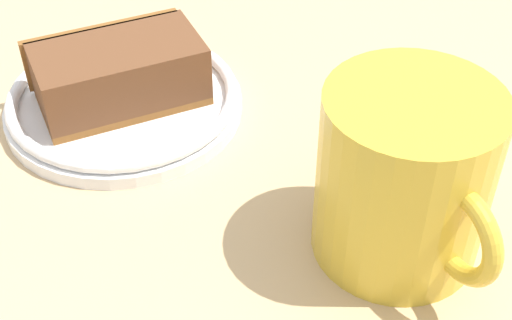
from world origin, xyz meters
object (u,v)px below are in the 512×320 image
Objects in this scene: cake_slice at (116,74)px; tea_mug at (406,177)px; small_plate at (121,103)px; teaspoon at (365,79)px.

cake_slice is 23.13cm from tea_mug.
small_plate is 2.41cm from cake_slice.
teaspoon is at bearing 43.73° from cake_slice.
cake_slice is at bearing 146.52° from small_plate.
cake_slice reaches higher than teaspoon.
small_plate is 1.28× the size of cake_slice.
tea_mug is 18.07cm from teaspoon.
tea_mug reaches higher than teaspoon.
tea_mug is 1.18× the size of teaspoon.
tea_mug is (22.76, -1.31, 4.58)cm from small_plate.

